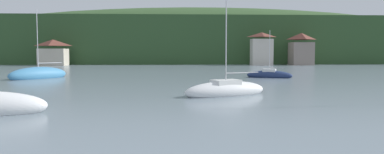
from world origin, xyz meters
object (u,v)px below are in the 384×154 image
object	(u,v)px
sailboat_mid_0	(226,90)
sailboat_far_11	(38,75)
shore_building_central	(301,50)
shore_building_westcentral	(262,49)
sailboat_far_8	(269,75)
shore_building_west	(53,53)

from	to	relation	value
sailboat_mid_0	sailboat_far_11	world-z (taller)	sailboat_far_11
shore_building_central	sailboat_mid_0	size ratio (longest dim) A/B	0.94
shore_building_westcentral	sailboat_far_8	world-z (taller)	shore_building_westcentral
shore_building_central	sailboat_far_11	distance (m)	72.35
shore_building_west	sailboat_mid_0	xyz separation A→B (m)	(36.72, -68.82, -2.99)
sailboat_far_8	sailboat_far_11	world-z (taller)	sailboat_far_11
shore_building_west	sailboat_far_8	bearing A→B (deg)	-47.07
sailboat_far_8	sailboat_far_11	xyz separation A→B (m)	(-30.93, -0.24, 0.14)
shore_building_west	sailboat_far_11	size ratio (longest dim) A/B	0.75
shore_building_west	sailboat_far_8	size ratio (longest dim) A/B	1.07
shore_building_west	sailboat_far_8	world-z (taller)	shore_building_west
shore_building_westcentral	shore_building_central	size ratio (longest dim) A/B	1.01
shore_building_west	shore_building_westcentral	bearing A→B (deg)	-0.66
shore_building_west	shore_building_central	world-z (taller)	shore_building_central
sailboat_mid_0	sailboat_far_11	distance (m)	29.59
sailboat_far_11	shore_building_west	bearing A→B (deg)	-126.38
shore_building_westcentral	sailboat_far_8	xyz separation A→B (m)	(-10.65, -48.29, -3.99)
shore_building_west	shore_building_central	xyz separation A→B (m)	(67.41, 0.13, 0.90)
shore_building_westcentral	sailboat_mid_0	distance (m)	71.01
shore_building_west	shore_building_westcentral	distance (m)	56.19
shore_building_central	sailboat_mid_0	distance (m)	75.57
shore_building_west	shore_building_central	size ratio (longest dim) A/B	0.83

